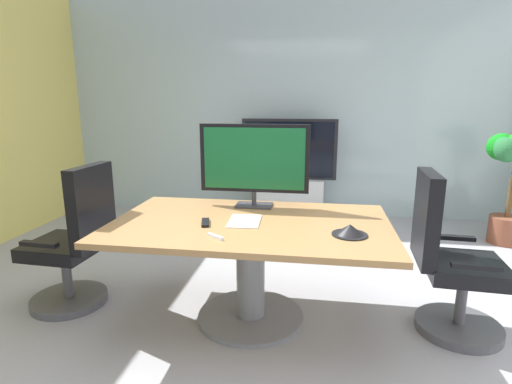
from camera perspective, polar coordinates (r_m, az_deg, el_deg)
ground_plane at (r=3.01m, az=-0.21°, el=-17.85°), size 7.08×7.08×0.00m
wall_back_glass_partition at (r=5.45m, az=4.64°, el=11.86°), size 6.08×0.10×2.87m
conference_table at (r=2.81m, az=-0.79°, el=-7.87°), size 1.89×1.15×0.73m
office_chair_left at (r=3.31m, az=-24.39°, el=-7.35°), size 0.61×0.58×1.09m
office_chair_right at (r=2.99m, az=25.86°, el=-9.64°), size 0.61×0.59×1.09m
tv_monitor at (r=3.06m, az=-0.26°, el=4.49°), size 0.84×0.18×0.64m
wall_display_unit at (r=5.21m, az=4.65°, el=0.79°), size 1.20×0.36×1.31m
potted_plant at (r=5.04m, az=32.57°, el=2.17°), size 0.51×0.62×1.19m
conference_phone at (r=2.53m, az=13.23°, el=-5.35°), size 0.22×0.22×0.07m
remote_control at (r=2.71m, az=-7.23°, el=-4.34°), size 0.09×0.18×0.02m
whiteboard_marker at (r=2.43m, az=-5.82°, el=-6.35°), size 0.12×0.09×0.02m
paper_notepad at (r=2.74m, az=-1.64°, el=-4.18°), size 0.23×0.31×0.01m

